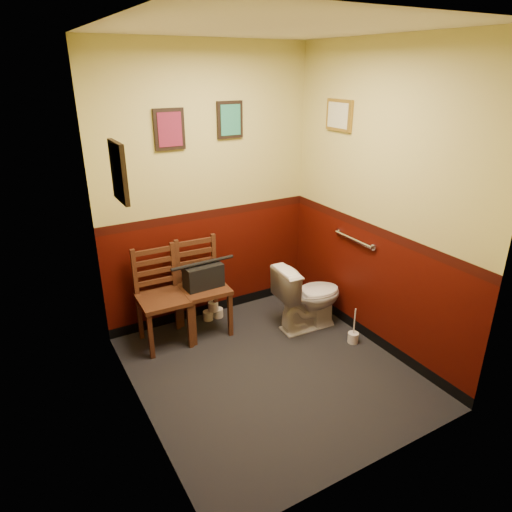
{
  "coord_description": "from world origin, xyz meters",
  "views": [
    {
      "loc": [
        -1.75,
        -2.8,
        2.46
      ],
      "look_at": [
        0.0,
        0.25,
        1.0
      ],
      "focal_mm": 32.0,
      "sensor_mm": 36.0,
      "label": 1
    }
  ],
  "objects": [
    {
      "name": "framed_print_back_b",
      "position": [
        0.25,
        1.18,
        2.0
      ],
      "size": [
        0.26,
        0.04,
        0.34
      ],
      "color": "black",
      "rests_on": "wall_back"
    },
    {
      "name": "framed_print_back_a",
      "position": [
        -0.35,
        1.18,
        1.95
      ],
      "size": [
        0.28,
        0.04,
        0.36
      ],
      "color": "black",
      "rests_on": "wall_back"
    },
    {
      "name": "framed_print_left",
      "position": [
        -1.08,
        0.1,
        1.85
      ],
      "size": [
        0.04,
        0.3,
        0.38
      ],
      "color": "black",
      "rests_on": "wall_left"
    },
    {
      "name": "framed_print_right",
      "position": [
        1.08,
        0.6,
        2.05
      ],
      "size": [
        0.04,
        0.34,
        0.28
      ],
      "color": "olive",
      "rests_on": "wall_right"
    },
    {
      "name": "grab_bar",
      "position": [
        1.07,
        0.25,
        0.95
      ],
      "size": [
        0.05,
        0.56,
        0.06
      ],
      "color": "silver",
      "rests_on": "wall_right"
    },
    {
      "name": "tp_stack",
      "position": [
        -0.05,
        1.07,
        0.08
      ],
      "size": [
        0.22,
        0.12,
        0.19
      ],
      "color": "silver",
      "rests_on": "floor"
    },
    {
      "name": "chair_left",
      "position": [
        -0.64,
        0.93,
        0.47
      ],
      "size": [
        0.45,
        0.45,
        0.93
      ],
      "rotation": [
        0.0,
        0.0,
        -0.03
      ],
      "color": "#532C18",
      "rests_on": "floor"
    },
    {
      "name": "toilet_brush",
      "position": [
        0.93,
        -0.01,
        0.06
      ],
      "size": [
        0.1,
        0.1,
        0.37
      ],
      "color": "silver",
      "rests_on": "floor"
    },
    {
      "name": "wall_right",
      "position": [
        1.1,
        0.0,
        1.35
      ],
      "size": [
        0.0,
        2.4,
        2.7
      ],
      "primitive_type": "cube",
      "rotation": [
        1.57,
        0.0,
        -1.57
      ],
      "color": "#3A0903",
      "rests_on": "ground"
    },
    {
      "name": "floor",
      "position": [
        0.0,
        0.0,
        0.0
      ],
      "size": [
        2.2,
        2.4,
        0.0
      ],
      "primitive_type": "cube",
      "color": "black",
      "rests_on": "ground"
    },
    {
      "name": "wall_back",
      "position": [
        0.0,
        1.2,
        1.35
      ],
      "size": [
        2.2,
        0.0,
        2.7
      ],
      "primitive_type": "cube",
      "rotation": [
        1.57,
        0.0,
        0.0
      ],
      "color": "#3A0903",
      "rests_on": "ground"
    },
    {
      "name": "wall_front",
      "position": [
        0.0,
        -1.2,
        1.35
      ],
      "size": [
        2.2,
        0.0,
        2.7
      ],
      "primitive_type": "cube",
      "rotation": [
        -1.57,
        0.0,
        0.0
      ],
      "color": "#3A0903",
      "rests_on": "ground"
    },
    {
      "name": "toilet",
      "position": [
        0.72,
        0.45,
        0.34
      ],
      "size": [
        0.72,
        0.43,
        0.68
      ],
      "primitive_type": "imported",
      "rotation": [
        0.0,
        0.0,
        1.51
      ],
      "color": "white",
      "rests_on": "floor"
    },
    {
      "name": "chair_right",
      "position": [
        -0.21,
        0.93,
        0.47
      ],
      "size": [
        0.46,
        0.46,
        0.94
      ],
      "rotation": [
        0.0,
        0.0,
        -0.05
      ],
      "color": "#532C18",
      "rests_on": "floor"
    },
    {
      "name": "wall_left",
      "position": [
        -1.1,
        0.0,
        1.35
      ],
      "size": [
        0.0,
        2.4,
        2.7
      ],
      "primitive_type": "cube",
      "rotation": [
        1.57,
        0.0,
        1.57
      ],
      "color": "#3A0903",
      "rests_on": "ground"
    },
    {
      "name": "ceiling",
      "position": [
        0.0,
        0.0,
        2.7
      ],
      "size": [
        2.2,
        2.4,
        0.0
      ],
      "primitive_type": "cube",
      "rotation": [
        3.14,
        0.0,
        0.0
      ],
      "color": "silver",
      "rests_on": "ground"
    },
    {
      "name": "handbag",
      "position": [
        -0.22,
        0.89,
        0.61
      ],
      "size": [
        0.37,
        0.19,
        0.27
      ],
      "rotation": [
        0.0,
        0.0,
        0.03
      ],
      "color": "black",
      "rests_on": "chair_right"
    }
  ]
}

